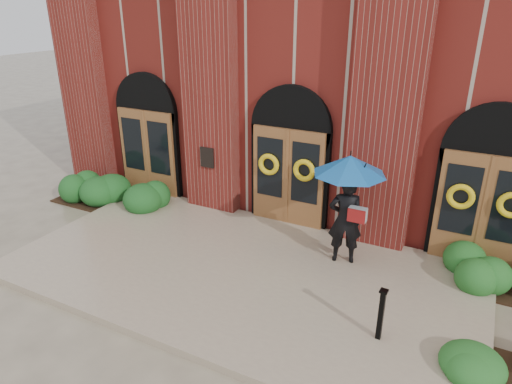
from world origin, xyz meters
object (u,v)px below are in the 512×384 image
Objects in this scene: metal_post at (381,313)px; hedge_wall_left at (109,191)px; hedge_wall_right at (510,274)px; man_with_umbrella at (348,189)px.

metal_post reaches higher than hedge_wall_left.
man_with_umbrella is at bearing -168.13° from hedge_wall_right.
metal_post is 8.76m from hedge_wall_left.
man_with_umbrella reaches higher than hedge_wall_left.
man_with_umbrella is 3.70m from hedge_wall_right.
hedge_wall_left is (-7.09, 0.19, -1.47)m from man_with_umbrella.
hedge_wall_right is at bearing 2.75° from hedge_wall_left.
metal_post is 0.35× the size of hedge_wall_right.
metal_post is at bearing 103.29° from man_with_umbrella.
man_with_umbrella reaches higher than metal_post.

